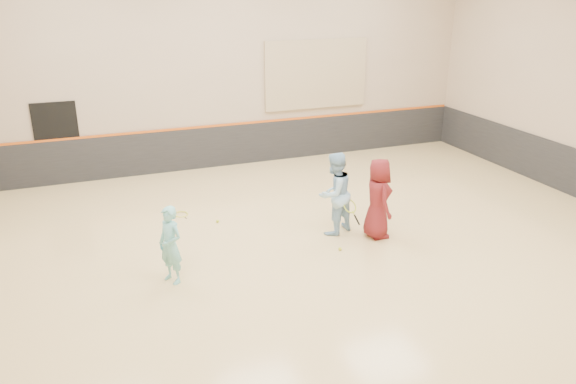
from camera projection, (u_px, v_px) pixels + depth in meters
name	position (u px, v px, depth m)	size (l,w,h in m)	color
room	(306.00, 213.00, 10.99)	(15.04, 12.04, 6.22)	tan
wainscot_back	(226.00, 146.00, 16.28)	(14.90, 0.04, 1.20)	#232326
accent_stripe	(226.00, 125.00, 16.05)	(14.90, 0.03, 0.06)	#D85914
acoustic_panel	(316.00, 74.00, 16.53)	(3.20, 0.08, 2.00)	tan
doorway	(58.00, 144.00, 14.60)	(1.10, 0.05, 2.20)	black
girl	(171.00, 245.00, 9.88)	(0.52, 0.34, 1.44)	#7AD2D5
instructor	(334.00, 194.00, 11.79)	(0.87, 0.68, 1.78)	#99CAEC
young_man	(378.00, 198.00, 11.63)	(0.84, 0.54, 1.71)	maroon
held_racket	(350.00, 206.00, 11.72)	(0.50, 0.50, 0.58)	#C3DD30
spare_racket	(181.00, 213.00, 12.97)	(0.68, 0.68, 0.10)	gold
ball_under_racket	(340.00, 249.00, 11.27)	(0.07, 0.07, 0.07)	yellow
ball_in_hand	(387.00, 188.00, 11.54)	(0.07, 0.07, 0.07)	#B7CA2E
ball_beside_spare	(218.00, 221.00, 12.57)	(0.07, 0.07, 0.07)	#C4D531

